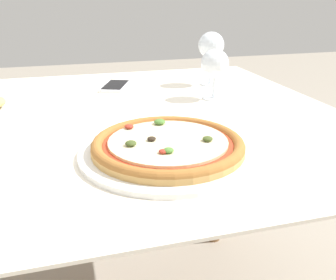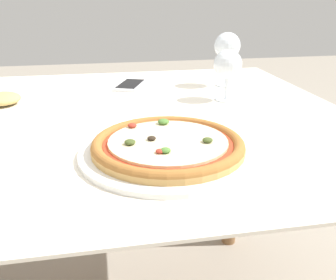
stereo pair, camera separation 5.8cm
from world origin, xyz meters
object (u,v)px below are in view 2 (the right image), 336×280
at_px(wine_glass_far_right, 227,47).
at_px(pizza_plate, 168,146).
at_px(cell_phone, 130,85).
at_px(wine_glass_far_left, 228,65).
at_px(side_plate, 2,102).
at_px(dining_table, 99,148).

bearing_deg(wine_glass_far_right, pizza_plate, -119.23).
bearing_deg(cell_phone, pizza_plate, -87.77).
relative_size(wine_glass_far_right, cell_phone, 1.07).
height_order(wine_glass_far_left, cell_phone, wine_glass_far_left).
xyz_separation_m(wine_glass_far_left, side_plate, (-0.61, 0.03, -0.08)).
bearing_deg(wine_glass_far_right, dining_table, -149.09).
height_order(pizza_plate, wine_glass_far_left, wine_glass_far_left).
xyz_separation_m(dining_table, side_plate, (-0.25, 0.12, 0.10)).
distance_m(pizza_plate, wine_glass_far_right, 0.60).
xyz_separation_m(wine_glass_far_left, wine_glass_far_right, (0.05, 0.17, 0.03)).
height_order(dining_table, side_plate, side_plate).
height_order(pizza_plate, side_plate, same).
relative_size(pizza_plate, side_plate, 1.96).
bearing_deg(side_plate, pizza_plate, -44.98).
bearing_deg(side_plate, cell_phone, 26.17).
bearing_deg(side_plate, wine_glass_far_left, -3.11).
relative_size(dining_table, pizza_plate, 3.79).
height_order(wine_glass_far_left, side_plate, wine_glass_far_left).
bearing_deg(dining_table, cell_phone, 69.35).
bearing_deg(dining_table, wine_glass_far_left, 13.06).
bearing_deg(pizza_plate, side_plate, 135.02).
relative_size(wine_glass_far_left, side_plate, 0.82).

